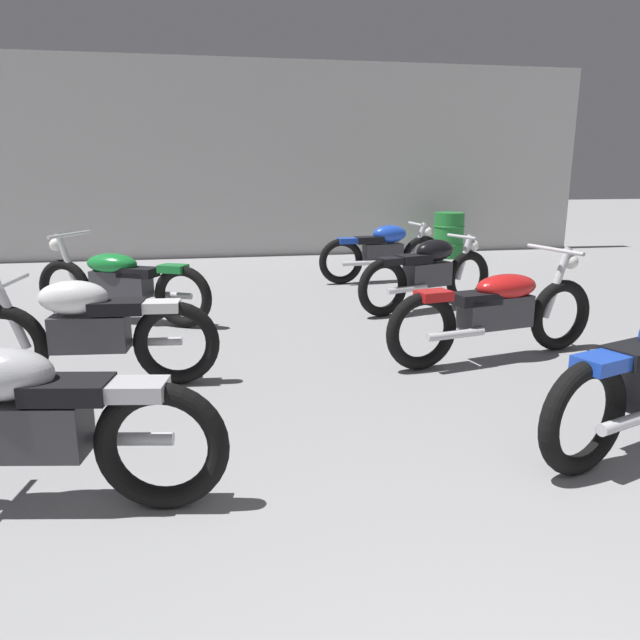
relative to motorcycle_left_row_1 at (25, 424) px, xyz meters
name	(u,v)px	position (x,y,z in m)	size (l,w,h in m)	color
back_wall	(245,161)	(1.74, 8.91, 1.34)	(13.46, 0.24, 3.60)	#BCBAB7
motorcycle_left_row_1	(25,424)	(0.00, 0.00, 0.00)	(1.96, 0.56, 0.88)	black
motorcycle_left_row_2	(89,330)	(0.00, 1.80, 0.00)	(1.97, 0.48, 0.88)	black
motorcycle_left_row_3	(120,282)	(-0.02, 3.88, -0.01)	(1.97, 1.14, 0.97)	black
motorcycle_right_row_2	(497,310)	(3.41, 1.86, -0.01)	(2.15, 0.78, 0.97)	black
motorcycle_right_row_3	(428,272)	(3.52, 3.83, 0.00)	(1.90, 0.78, 0.88)	black
motorcycle_right_row_4	(384,251)	(3.53, 5.72, 0.00)	(1.97, 0.49, 0.88)	black
oil_drum	(449,235)	(5.49, 7.96, -0.03)	(0.59, 0.59, 0.85)	#1E722D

